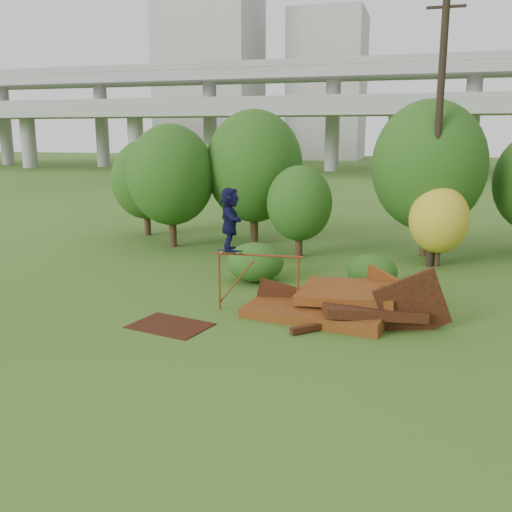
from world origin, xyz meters
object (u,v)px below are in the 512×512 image
(scrap_pile, at_px, (339,305))
(skater, at_px, (230,219))
(flat_plate, at_px, (170,326))
(utility_pole, at_px, (438,129))

(scrap_pile, relative_size, skater, 3.18)
(flat_plate, bearing_deg, utility_pole, 54.51)
(flat_plate, xyz_separation_m, utility_pole, (6.83, 9.58, 5.33))
(skater, distance_m, utility_pole, 9.93)
(utility_pole, bearing_deg, skater, -126.56)
(scrap_pile, relative_size, utility_pole, 0.56)
(skater, xyz_separation_m, utility_pole, (5.71, 7.70, 2.59))
(scrap_pile, xyz_separation_m, flat_plate, (-4.34, -2.11, -0.34))
(skater, bearing_deg, utility_pole, -59.55)
(scrap_pile, bearing_deg, utility_pole, 71.58)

